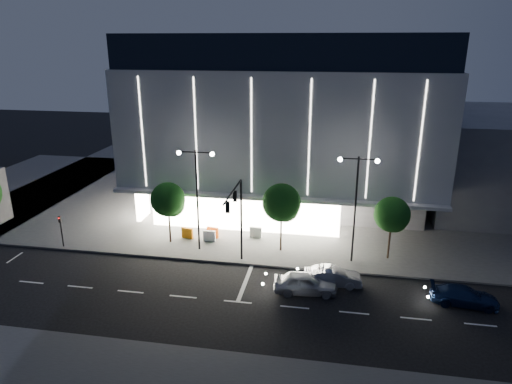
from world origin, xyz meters
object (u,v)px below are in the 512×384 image
Objects in this scene: car_lead at (305,283)px; barrier_d at (256,232)px; ped_signal_far at (61,228)px; barrier_a at (187,233)px; tree_left at (168,201)px; car_second at (333,277)px; tree_right at (392,216)px; tree_mid at (282,205)px; barrier_c at (213,232)px; street_lamp_west at (197,186)px; traffic_mast at (237,210)px; car_third at (464,296)px; barrier_b at (209,236)px; street_lamp_east at (356,194)px.

barrier_d is (-5.15, 8.72, -0.13)m from car_lead.
barrier_a is at bearing 19.16° from ped_signal_far.
tree_left is 1.35× the size of car_second.
tree_right is at bearing -5.64° from barrier_d.
tree_mid is 5.59× the size of barrier_c.
ped_signal_far is at bearing 79.41° from car_second.
tree_left is 10.00m from tree_mid.
street_lamp_west reaches higher than barrier_c.
car_second is (14.47, -5.03, -3.33)m from tree_left.
ped_signal_far is at bearing 175.85° from traffic_mast.
street_lamp_west reaches higher than car_third.
tree_right is 12.28m from barrier_d.
car_third is 21.25m from barrier_b.
barrier_d is at bearing 139.10° from tree_mid.
tree_left is 5.20× the size of barrier_c.
tree_left is at bearing -146.88° from barrier_c.
barrier_a is at bearing 77.21° from car_third.
car_second is (1.95, 1.41, -0.08)m from car_lead.
car_lead is (12.52, -6.44, -3.25)m from tree_left.
barrier_c is at bearing 18.06° from ped_signal_far.
tree_mid is (3.03, 3.68, -0.69)m from traffic_mast.
barrier_a is at bearing 130.30° from street_lamp_west.
ped_signal_far is 0.49× the size of tree_mid.
ped_signal_far reaches higher than barrier_d.
barrier_d is (-7.10, 7.30, -0.05)m from car_second.
car_second is (7.50, -1.35, -4.33)m from traffic_mast.
tree_right is at bearing 5.14° from ped_signal_far.
tree_left is at bearing -125.97° from barrier_a.
tree_mid is (10.00, 0.00, 0.30)m from tree_left.
street_lamp_east is at bearing 3.44° from ped_signal_far.
car_second is 9.08m from car_third.
car_second is 12.51m from barrier_b.
tree_right is at bearing 3.64° from street_lamp_west.
street_lamp_east is at bearing -25.00° from car_second.
traffic_mast is 6.43× the size of barrier_d.
traffic_mast is 8.76m from car_second.
car_second is at bearing -10.19° from traffic_mast.
street_lamp_west is 1.46× the size of tree_mid.
car_lead is at bearing 96.69° from car_third.
car_second is (11.50, -4.01, -5.26)m from street_lamp_west.
car_lead is (-3.45, -5.42, -5.18)m from street_lamp_east.
ped_signal_far reaches higher than barrier_a.
barrier_a and barrier_c have the same top height.
barrier_a is at bearing -163.24° from barrier_d.
ped_signal_far is at bearing -172.45° from tree_mid.
tree_left is 5.20× the size of barrier_a.
barrier_b is at bearing -153.84° from barrier_d.
street_lamp_west is 1.97× the size of car_lead.
street_lamp_east reaches higher than barrier_a.
ped_signal_far is at bearing -174.86° from tree_right.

